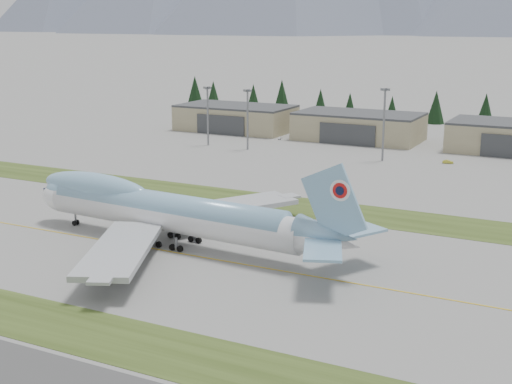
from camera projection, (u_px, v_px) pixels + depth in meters
The scene contains 11 objects.
ground at pixel (186, 254), 144.39m from camera, with size 7000.00×7000.00×0.00m, color gray.
grass_strip_near at pixel (55, 324), 111.48m from camera, with size 400.00×14.00×0.08m, color #304117.
grass_strip_far at pixel (280, 204), 183.36m from camera, with size 400.00×18.00×0.08m, color #304117.
taxiway_line_main at pixel (186, 254), 144.39m from camera, with size 400.00×0.40×0.02m, color gold.
boeing_747_freighter at pixel (167, 211), 149.94m from camera, with size 81.57×70.39×21.51m.
hangar_left at pixel (236, 118), 303.75m from camera, with size 48.00×26.60×10.80m.
hangar_center at pixel (359, 126), 279.53m from camera, with size 48.00×26.60×10.80m.
floodlight_masts at pixel (401, 115), 231.24m from camera, with size 164.29×9.06×24.66m.
service_vehicle_a at pixel (280, 140), 281.70m from camera, with size 1.23×3.06×1.04m, color silver.
service_vehicle_b at pixel (448, 164), 235.01m from camera, with size 1.25×3.56×1.17m, color gold.
conifer_belt at pixel (416, 106), 328.71m from camera, with size 270.48×15.82×16.82m.
Camera 1 is at (74.91, -115.91, 46.53)m, focal length 50.00 mm.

